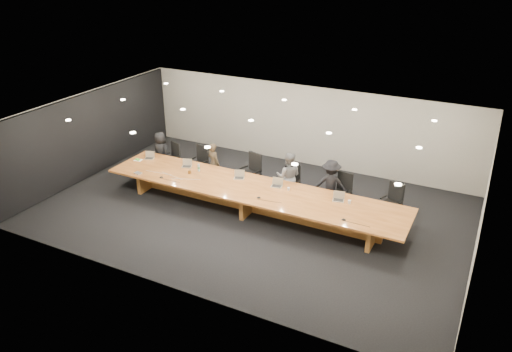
# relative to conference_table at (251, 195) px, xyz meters

# --- Properties ---
(ground) EXTENTS (12.00, 12.00, 0.00)m
(ground) POSITION_rel_conference_table_xyz_m (0.00, 0.00, -0.52)
(ground) COLOR black
(ground) RESTS_ON ground
(back_wall) EXTENTS (12.00, 0.02, 2.80)m
(back_wall) POSITION_rel_conference_table_xyz_m (0.00, 4.00, 0.88)
(back_wall) COLOR #B7B1A7
(back_wall) RESTS_ON ground
(left_wall_panel) EXTENTS (0.08, 7.84, 2.74)m
(left_wall_panel) POSITION_rel_conference_table_xyz_m (-5.94, 0.00, 0.85)
(left_wall_panel) COLOR black
(left_wall_panel) RESTS_ON ground
(conference_table) EXTENTS (9.00, 1.80, 0.75)m
(conference_table) POSITION_rel_conference_table_xyz_m (0.00, 0.00, 0.00)
(conference_table) COLOR brown
(conference_table) RESTS_ON ground
(chair_far_left) EXTENTS (0.66, 0.66, 1.04)m
(chair_far_left) POSITION_rel_conference_table_xyz_m (-3.72, 1.27, -0.00)
(chair_far_left) COLOR black
(chair_far_left) RESTS_ON ground
(chair_left) EXTENTS (0.67, 0.67, 1.14)m
(chair_left) POSITION_rel_conference_table_xyz_m (-2.59, 1.22, 0.05)
(chair_left) COLOR black
(chair_left) RESTS_ON ground
(chair_mid_left) EXTENTS (0.76, 0.76, 1.20)m
(chair_mid_left) POSITION_rel_conference_table_xyz_m (-0.70, 1.27, 0.08)
(chair_mid_left) COLOR black
(chair_mid_left) RESTS_ON ground
(chair_mid_right) EXTENTS (0.57, 0.57, 1.07)m
(chair_mid_right) POSITION_rel_conference_table_xyz_m (0.67, 1.30, 0.01)
(chair_mid_right) COLOR black
(chair_mid_right) RESTS_ON ground
(chair_right) EXTENTS (0.63, 0.63, 1.12)m
(chair_right) POSITION_rel_conference_table_xyz_m (2.26, 1.30, 0.04)
(chair_right) COLOR black
(chair_right) RESTS_ON ground
(chair_far_right) EXTENTS (0.70, 0.70, 1.09)m
(chair_far_right) POSITION_rel_conference_table_xyz_m (3.70, 1.34, 0.03)
(chair_far_right) COLOR black
(chair_far_right) RESTS_ON ground
(person_a) EXTENTS (0.76, 0.59, 1.39)m
(person_a) POSITION_rel_conference_table_xyz_m (-4.04, 1.16, 0.18)
(person_a) COLOR black
(person_a) RESTS_ON ground
(person_b) EXTENTS (0.58, 0.47, 1.36)m
(person_b) POSITION_rel_conference_table_xyz_m (-1.97, 1.17, 0.16)
(person_b) COLOR #362B1D
(person_b) RESTS_ON ground
(person_c) EXTENTS (0.87, 0.76, 1.53)m
(person_c) POSITION_rel_conference_table_xyz_m (0.65, 1.16, 0.24)
(person_c) COLOR #5D5D5F
(person_c) RESTS_ON ground
(person_d) EXTENTS (1.08, 0.79, 1.50)m
(person_d) POSITION_rel_conference_table_xyz_m (1.94, 1.26, 0.23)
(person_d) COLOR black
(person_d) RESTS_ON ground
(laptop_a) EXTENTS (0.35, 0.31, 0.23)m
(laptop_a) POSITION_rel_conference_table_xyz_m (-3.94, 0.41, 0.35)
(laptop_a) COLOR #C0AF93
(laptop_a) RESTS_ON conference_table
(laptop_b) EXTENTS (0.36, 0.31, 0.24)m
(laptop_b) POSITION_rel_conference_table_xyz_m (-2.49, 0.41, 0.35)
(laptop_b) COLOR tan
(laptop_b) RESTS_ON conference_table
(laptop_c) EXTENTS (0.36, 0.31, 0.24)m
(laptop_c) POSITION_rel_conference_table_xyz_m (-0.62, 0.41, 0.35)
(laptop_c) COLOR tan
(laptop_c) RESTS_ON conference_table
(laptop_d) EXTENTS (0.34, 0.27, 0.25)m
(laptop_d) POSITION_rel_conference_table_xyz_m (0.61, 0.40, 0.35)
(laptop_d) COLOR #B6AA8B
(laptop_d) RESTS_ON conference_table
(laptop_e) EXTENTS (0.35, 0.29, 0.24)m
(laptop_e) POSITION_rel_conference_table_xyz_m (2.47, 0.37, 0.35)
(laptop_e) COLOR #B7A78C
(laptop_e) RESTS_ON conference_table
(water_bottle) EXTENTS (0.10, 0.10, 0.23)m
(water_bottle) POSITION_rel_conference_table_xyz_m (-1.97, 0.31, 0.34)
(water_bottle) COLOR #A8B8B4
(water_bottle) RESTS_ON conference_table
(amber_mug) EXTENTS (0.11, 0.11, 0.11)m
(amber_mug) POSITION_rel_conference_table_xyz_m (-2.12, 0.02, 0.28)
(amber_mug) COLOR brown
(amber_mug) RESTS_ON conference_table
(paper_cup_near) EXTENTS (0.10, 0.10, 0.09)m
(paper_cup_near) POSITION_rel_conference_table_xyz_m (1.01, 0.34, 0.27)
(paper_cup_near) COLOR silver
(paper_cup_near) RESTS_ON conference_table
(paper_cup_far) EXTENTS (0.09, 0.09, 0.10)m
(paper_cup_far) POSITION_rel_conference_table_xyz_m (2.79, 0.34, 0.28)
(paper_cup_far) COLOR silver
(paper_cup_far) RESTS_ON conference_table
(notepad) EXTENTS (0.26, 0.22, 0.01)m
(notepad) POSITION_rel_conference_table_xyz_m (-4.18, 0.14, 0.24)
(notepad) COLOR white
(notepad) RESTS_ON conference_table
(lime_gadget) EXTENTS (0.18, 0.12, 0.03)m
(lime_gadget) POSITION_rel_conference_table_xyz_m (-4.20, 0.14, 0.26)
(lime_gadget) COLOR green
(lime_gadget) RESTS_ON notepad
(av_box) EXTENTS (0.24, 0.19, 0.03)m
(av_box) POSITION_rel_conference_table_xyz_m (-3.52, -0.68, 0.25)
(av_box) COLOR silver
(av_box) RESTS_ON conference_table
(mic_left) EXTENTS (0.13, 0.13, 0.03)m
(mic_left) POSITION_rel_conference_table_xyz_m (-2.72, -0.59, 0.24)
(mic_left) COLOR black
(mic_left) RESTS_ON conference_table
(mic_center) EXTENTS (0.14, 0.14, 0.03)m
(mic_center) POSITION_rel_conference_table_xyz_m (0.46, -0.45, 0.24)
(mic_center) COLOR black
(mic_center) RESTS_ON conference_table
(mic_right) EXTENTS (0.15, 0.15, 0.03)m
(mic_right) POSITION_rel_conference_table_xyz_m (2.92, -0.57, 0.24)
(mic_right) COLOR black
(mic_right) RESTS_ON conference_table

